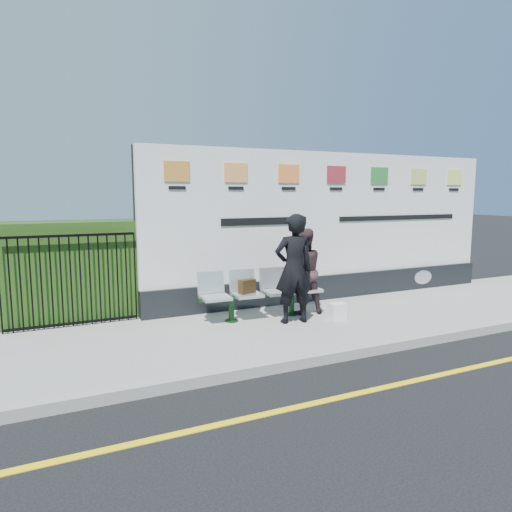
{
  "coord_description": "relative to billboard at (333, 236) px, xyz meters",
  "views": [
    {
      "loc": [
        -4.92,
        -4.02,
        2.28
      ],
      "look_at": [
        -1.72,
        2.85,
        1.25
      ],
      "focal_mm": 32.0,
      "sensor_mm": 36.0,
      "label": 1
    }
  ],
  "objects": [
    {
      "name": "carrier_bag_white",
      "position": [
        -0.9,
        -1.5,
        -1.15
      ],
      "size": [
        0.29,
        0.17,
        0.29
      ],
      "primitive_type": "cube",
      "color": "silver",
      "rests_on": "pavement"
    },
    {
      "name": "billboard",
      "position": [
        0.0,
        0.0,
        0.0
      ],
      "size": [
        8.0,
        0.3,
        3.0
      ],
      "color": "black",
      "rests_on": "pavement"
    },
    {
      "name": "bench",
      "position": [
        -2.03,
        -0.85,
        -1.07
      ],
      "size": [
        2.21,
        0.67,
        0.47
      ],
      "primitive_type": null,
      "rotation": [
        0.0,
        0.0,
        -0.05
      ],
      "color": "silver",
      "rests_on": "pavement"
    },
    {
      "name": "kerb",
      "position": [
        -0.5,
        -2.85,
        -1.35
      ],
      "size": [
        14.0,
        0.18,
        0.14
      ],
      "primitive_type": "cube",
      "color": "gray",
      "rests_on": "ground"
    },
    {
      "name": "hedge",
      "position": [
        -5.08,
        0.45,
        -0.45
      ],
      "size": [
        2.35,
        0.7,
        1.7
      ],
      "primitive_type": "cube",
      "color": "#234314",
      "rests_on": "pavement"
    },
    {
      "name": "woman_left",
      "position": [
        -1.67,
        -1.31,
        -0.38
      ],
      "size": [
        0.72,
        0.52,
        1.84
      ],
      "primitive_type": "imported",
      "rotation": [
        0.0,
        0.0,
        3.01
      ],
      "color": "black",
      "rests_on": "pavement"
    },
    {
      "name": "handbag_brown",
      "position": [
        -2.32,
        -0.84,
        -0.71
      ],
      "size": [
        0.33,
        0.22,
        0.24
      ],
      "primitive_type": "cube",
      "rotation": [
        0.0,
        0.0,
        0.31
      ],
      "color": "black",
      "rests_on": "bench"
    },
    {
      "name": "railing",
      "position": [
        -5.08,
        -0.0,
        -0.53
      ],
      "size": [
        2.05,
        0.06,
        1.54
      ],
      "primitive_type": null,
      "color": "black",
      "rests_on": "pavement"
    },
    {
      "name": "woman_right",
      "position": [
        -1.22,
        -0.86,
        -0.52
      ],
      "size": [
        0.83,
        0.68,
        1.55
      ],
      "primitive_type": "imported",
      "rotation": [
        0.0,
        0.0,
        3.01
      ],
      "color": "#3C272A",
      "rests_on": "pavement"
    },
    {
      "name": "ground",
      "position": [
        -0.5,
        -3.85,
        -1.42
      ],
      "size": [
        80.0,
        80.0,
        0.0
      ],
      "primitive_type": "plane",
      "color": "black"
    },
    {
      "name": "pavement",
      "position": [
        -0.5,
        -1.35,
        -1.36
      ],
      "size": [
        14.0,
        3.0,
        0.12
      ],
      "primitive_type": "cube",
      "color": "gray",
      "rests_on": "ground"
    },
    {
      "name": "yellow_line",
      "position": [
        -0.5,
        -3.85,
        -1.42
      ],
      "size": [
        14.0,
        0.1,
        0.01
      ],
      "primitive_type": "cube",
      "color": "yellow",
      "rests_on": "ground"
    }
  ]
}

